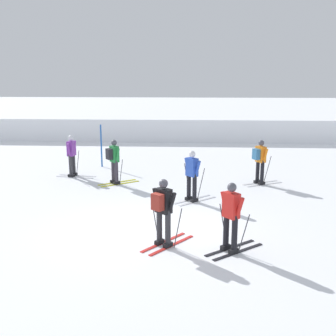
{
  "coord_description": "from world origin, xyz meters",
  "views": [
    {
      "loc": [
        1.06,
        -10.47,
        4.19
      ],
      "look_at": [
        0.33,
        3.67,
        0.9
      ],
      "focal_mm": 44.24,
      "sensor_mm": 36.0,
      "label": 1
    }
  ],
  "objects_px": {
    "skier_purple": "(72,155)",
    "skier_black": "(163,209)",
    "skier_green": "(114,160)",
    "skier_orange": "(260,160)",
    "skier_red": "(231,215)",
    "skier_blue": "(192,175)",
    "trail_marker_pole": "(101,146)"
  },
  "relations": [
    {
      "from": "skier_black",
      "to": "trail_marker_pole",
      "type": "xyz_separation_m",
      "value": [
        -3.33,
        8.65,
        0.0
      ]
    },
    {
      "from": "trail_marker_pole",
      "to": "skier_green",
      "type": "bearing_deg",
      "value": -69.4
    },
    {
      "from": "skier_blue",
      "to": "skier_red",
      "type": "bearing_deg",
      "value": -77.14
    },
    {
      "from": "skier_red",
      "to": "trail_marker_pole",
      "type": "relative_size",
      "value": 0.9
    },
    {
      "from": "skier_blue",
      "to": "skier_orange",
      "type": "xyz_separation_m",
      "value": [
        2.58,
        2.28,
        0.04
      ]
    },
    {
      "from": "skier_red",
      "to": "skier_black",
      "type": "bearing_deg",
      "value": 171.74
    },
    {
      "from": "skier_green",
      "to": "skier_blue",
      "type": "bearing_deg",
      "value": -34.67
    },
    {
      "from": "skier_green",
      "to": "skier_black",
      "type": "xyz_separation_m",
      "value": [
        2.22,
        -5.73,
        0.0
      ]
    },
    {
      "from": "skier_green",
      "to": "skier_red",
      "type": "height_order",
      "value": "same"
    },
    {
      "from": "skier_green",
      "to": "skier_purple",
      "type": "height_order",
      "value": "same"
    },
    {
      "from": "skier_green",
      "to": "skier_blue",
      "type": "relative_size",
      "value": 1.0
    },
    {
      "from": "skier_green",
      "to": "skier_blue",
      "type": "height_order",
      "value": "same"
    },
    {
      "from": "skier_green",
      "to": "skier_black",
      "type": "relative_size",
      "value": 1.0
    },
    {
      "from": "skier_blue",
      "to": "skier_orange",
      "type": "distance_m",
      "value": 3.44
    },
    {
      "from": "skier_red",
      "to": "skier_purple",
      "type": "bearing_deg",
      "value": 129.36
    },
    {
      "from": "skier_blue",
      "to": "trail_marker_pole",
      "type": "bearing_deg",
      "value": 129.18
    },
    {
      "from": "skier_blue",
      "to": "trail_marker_pole",
      "type": "relative_size",
      "value": 0.9
    },
    {
      "from": "skier_red",
      "to": "trail_marker_pole",
      "type": "xyz_separation_m",
      "value": [
        -4.94,
        8.89,
        0.04
      ]
    },
    {
      "from": "skier_green",
      "to": "skier_purple",
      "type": "bearing_deg",
      "value": 150.9
    },
    {
      "from": "skier_purple",
      "to": "skier_black",
      "type": "height_order",
      "value": "same"
    },
    {
      "from": "skier_blue",
      "to": "skier_black",
      "type": "height_order",
      "value": "same"
    },
    {
      "from": "skier_purple",
      "to": "skier_orange",
      "type": "height_order",
      "value": "same"
    },
    {
      "from": "skier_orange",
      "to": "skier_red",
      "type": "bearing_deg",
      "value": -105.19
    },
    {
      "from": "skier_purple",
      "to": "skier_black",
      "type": "xyz_separation_m",
      "value": [
        4.15,
        -6.8,
        0.04
      ]
    },
    {
      "from": "skier_black",
      "to": "skier_orange",
      "type": "xyz_separation_m",
      "value": [
        3.3,
        5.96,
        0.0
      ]
    },
    {
      "from": "skier_purple",
      "to": "skier_black",
      "type": "distance_m",
      "value": 7.96
    },
    {
      "from": "skier_black",
      "to": "trail_marker_pole",
      "type": "height_order",
      "value": "trail_marker_pole"
    },
    {
      "from": "skier_green",
      "to": "trail_marker_pole",
      "type": "xyz_separation_m",
      "value": [
        -1.1,
        2.93,
        0.0
      ]
    },
    {
      "from": "skier_purple",
      "to": "skier_red",
      "type": "bearing_deg",
      "value": -50.64
    },
    {
      "from": "skier_green",
      "to": "skier_red",
      "type": "bearing_deg",
      "value": -57.19
    },
    {
      "from": "skier_green",
      "to": "skier_red",
      "type": "relative_size",
      "value": 1.0
    },
    {
      "from": "skier_orange",
      "to": "skier_green",
      "type": "bearing_deg",
      "value": -177.53
    }
  ]
}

